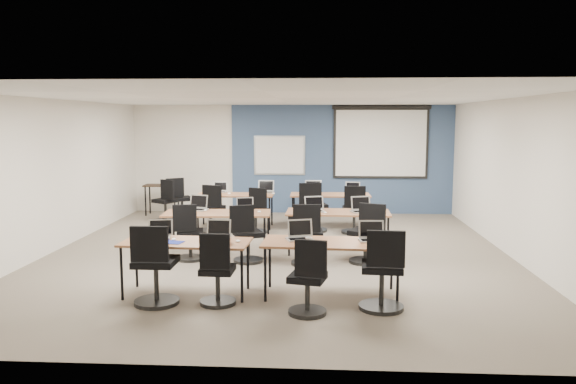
# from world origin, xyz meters

# --- Properties ---
(floor) EXTENTS (8.00, 9.00, 0.02)m
(floor) POSITION_xyz_m (0.00, 0.00, 0.00)
(floor) COLOR #6B6354
(floor) RESTS_ON ground
(ceiling) EXTENTS (8.00, 9.00, 0.02)m
(ceiling) POSITION_xyz_m (0.00, 0.00, 2.70)
(ceiling) COLOR white
(ceiling) RESTS_ON ground
(wall_back) EXTENTS (8.00, 0.04, 2.70)m
(wall_back) POSITION_xyz_m (0.00, 4.50, 1.35)
(wall_back) COLOR beige
(wall_back) RESTS_ON ground
(wall_front) EXTENTS (8.00, 0.04, 2.70)m
(wall_front) POSITION_xyz_m (0.00, -4.50, 1.35)
(wall_front) COLOR beige
(wall_front) RESTS_ON ground
(wall_left) EXTENTS (0.04, 9.00, 2.70)m
(wall_left) POSITION_xyz_m (-4.00, 0.00, 1.35)
(wall_left) COLOR beige
(wall_left) RESTS_ON ground
(wall_right) EXTENTS (0.04, 9.00, 2.70)m
(wall_right) POSITION_xyz_m (4.00, 0.00, 1.35)
(wall_right) COLOR beige
(wall_right) RESTS_ON ground
(blue_accent_panel) EXTENTS (5.50, 0.04, 2.70)m
(blue_accent_panel) POSITION_xyz_m (1.25, 4.47, 1.35)
(blue_accent_panel) COLOR #3D5977
(blue_accent_panel) RESTS_ON wall_back
(whiteboard) EXTENTS (1.28, 0.03, 0.98)m
(whiteboard) POSITION_xyz_m (-0.30, 4.43, 1.45)
(whiteboard) COLOR #B0BCC3
(whiteboard) RESTS_ON wall_back
(projector_screen) EXTENTS (2.40, 0.10, 1.82)m
(projector_screen) POSITION_xyz_m (2.20, 4.41, 1.89)
(projector_screen) COLOR black
(projector_screen) RESTS_ON wall_back
(training_table_front_left) EXTENTS (1.69, 0.70, 0.73)m
(training_table_front_left) POSITION_xyz_m (-1.04, -2.31, 0.68)
(training_table_front_left) COLOR brown
(training_table_front_left) RESTS_ON floor
(training_table_front_right) EXTENTS (1.81, 0.75, 0.73)m
(training_table_front_right) POSITION_xyz_m (0.89, -2.23, 0.69)
(training_table_front_right) COLOR #A77631
(training_table_front_right) RESTS_ON floor
(training_table_mid_left) EXTENTS (1.85, 0.77, 0.73)m
(training_table_mid_left) POSITION_xyz_m (-1.06, 0.02, 0.69)
(training_table_mid_left) COLOR olive
(training_table_mid_left) RESTS_ON floor
(training_table_mid_right) EXTENTS (1.81, 0.75, 0.73)m
(training_table_mid_right) POSITION_xyz_m (1.05, 0.24, 0.69)
(training_table_mid_right) COLOR brown
(training_table_mid_right) RESTS_ON floor
(training_table_back_left) EXTENTS (1.66, 0.69, 0.73)m
(training_table_back_left) POSITION_xyz_m (-1.11, 2.44, 0.68)
(training_table_back_left) COLOR #9D5C2A
(training_table_back_left) RESTS_ON floor
(training_table_back_right) EXTENTS (1.72, 0.72, 0.73)m
(training_table_back_right) POSITION_xyz_m (0.94, 2.55, 0.68)
(training_table_back_right) COLOR #A06E37
(training_table_back_right) RESTS_ON floor
(laptop_0) EXTENTS (0.33, 0.28, 0.25)m
(laptop_0) POSITION_xyz_m (-1.46, -2.14, 0.79)
(laptop_0) COLOR silver
(laptop_0) RESTS_ON training_table_front_left
(mouse_0) EXTENTS (0.07, 0.10, 0.03)m
(mouse_0) POSITION_xyz_m (-1.22, -2.26, 0.74)
(mouse_0) COLOR white
(mouse_0) RESTS_ON training_table_front_left
(task_chair_0) EXTENTS (0.58, 0.58, 1.05)m
(task_chair_0) POSITION_xyz_m (-1.34, -2.77, 0.44)
(task_chair_0) COLOR black
(task_chair_0) RESTS_ON floor
(laptop_1) EXTENTS (0.33, 0.28, 0.25)m
(laptop_1) POSITION_xyz_m (-0.65, -2.13, 0.79)
(laptop_1) COLOR #B1B1B3
(laptop_1) RESTS_ON training_table_front_left
(mouse_1) EXTENTS (0.06, 0.10, 0.03)m
(mouse_1) POSITION_xyz_m (-0.34, -2.32, 0.74)
(mouse_1) COLOR white
(mouse_1) RESTS_ON training_table_front_left
(task_chair_1) EXTENTS (0.46, 0.46, 0.95)m
(task_chair_1) POSITION_xyz_m (-0.55, -2.73, 0.39)
(task_chair_1) COLOR black
(task_chair_1) RESTS_ON floor
(laptop_2) EXTENTS (0.34, 0.29, 0.26)m
(laptop_2) POSITION_xyz_m (0.47, -2.10, 0.79)
(laptop_2) COLOR #ABACB0
(laptop_2) RESTS_ON training_table_front_right
(mouse_2) EXTENTS (0.07, 0.10, 0.03)m
(mouse_2) POSITION_xyz_m (0.75, -2.33, 0.74)
(mouse_2) COLOR white
(mouse_2) RESTS_ON training_table_front_right
(task_chair_2) EXTENTS (0.47, 0.47, 0.95)m
(task_chair_2) POSITION_xyz_m (0.61, -3.03, 0.39)
(task_chair_2) COLOR black
(task_chair_2) RESTS_ON floor
(laptop_3) EXTENTS (0.34, 0.29, 0.26)m
(laptop_3) POSITION_xyz_m (1.43, -2.12, 0.79)
(laptop_3) COLOR #B0B0B1
(laptop_3) RESTS_ON training_table_front_right
(mouse_3) EXTENTS (0.09, 0.11, 0.04)m
(mouse_3) POSITION_xyz_m (1.59, -2.24, 0.74)
(mouse_3) COLOR white
(mouse_3) RESTS_ON training_table_front_right
(task_chair_3) EXTENTS (0.56, 0.56, 1.03)m
(task_chair_3) POSITION_xyz_m (1.51, -2.80, 0.43)
(task_chair_3) COLOR black
(task_chair_3) RESTS_ON floor
(laptop_4) EXTENTS (0.35, 0.30, 0.26)m
(laptop_4) POSITION_xyz_m (-1.46, 0.28, 0.80)
(laptop_4) COLOR silver
(laptop_4) RESTS_ON training_table_mid_left
(mouse_4) EXTENTS (0.07, 0.10, 0.03)m
(mouse_4) POSITION_xyz_m (-1.30, 0.16, 0.74)
(mouse_4) COLOR white
(mouse_4) RESTS_ON training_table_mid_left
(task_chair_4) EXTENTS (0.48, 0.48, 0.96)m
(task_chair_4) POSITION_xyz_m (-1.44, -0.50, 0.40)
(task_chair_4) COLOR black
(task_chair_4) RESTS_ON floor
(laptop_5) EXTENTS (0.30, 0.26, 0.23)m
(laptop_5) POSITION_xyz_m (-0.61, 0.23, 0.79)
(laptop_5) COLOR #B4B4BC
(laptop_5) RESTS_ON training_table_mid_left
(mouse_5) EXTENTS (0.08, 0.11, 0.04)m
(mouse_5) POSITION_xyz_m (-0.32, 0.06, 0.74)
(mouse_5) COLOR white
(mouse_5) RESTS_ON training_table_mid_left
(task_chair_5) EXTENTS (0.52, 0.49, 0.97)m
(task_chair_5) POSITION_xyz_m (-0.47, -0.58, 0.40)
(task_chair_5) COLOR black
(task_chair_5) RESTS_ON floor
(laptop_6) EXTENTS (0.34, 0.29, 0.26)m
(laptop_6) POSITION_xyz_m (0.63, 0.24, 0.79)
(laptop_6) COLOR #B8B8C0
(laptop_6) RESTS_ON training_table_mid_right
(mouse_6) EXTENTS (0.07, 0.10, 0.03)m
(mouse_6) POSITION_xyz_m (0.82, 0.05, 0.74)
(mouse_6) COLOR white
(mouse_6) RESTS_ON training_table_mid_right
(task_chair_6) EXTENTS (0.54, 0.54, 1.02)m
(task_chair_6) POSITION_xyz_m (0.54, -0.69, 0.42)
(task_chair_6) COLOR black
(task_chair_6) RESTS_ON floor
(laptop_7) EXTENTS (0.35, 0.30, 0.27)m
(laptop_7) POSITION_xyz_m (1.45, 0.24, 0.80)
(laptop_7) COLOR silver
(laptop_7) RESTS_ON training_table_mid_right
(mouse_7) EXTENTS (0.09, 0.11, 0.03)m
(mouse_7) POSITION_xyz_m (1.68, 0.08, 0.74)
(mouse_7) COLOR white
(mouse_7) RESTS_ON training_table_mid_right
(task_chair_7) EXTENTS (0.57, 0.53, 1.01)m
(task_chair_7) POSITION_xyz_m (1.50, -0.52, 0.42)
(task_chair_7) COLOR black
(task_chair_7) RESTS_ON floor
(laptop_8) EXTENTS (0.30, 0.25, 0.23)m
(laptop_8) POSITION_xyz_m (-1.51, 2.75, 0.79)
(laptop_8) COLOR silver
(laptop_8) RESTS_ON training_table_back_left
(mouse_8) EXTENTS (0.08, 0.11, 0.04)m
(mouse_8) POSITION_xyz_m (-1.25, 2.44, 0.74)
(mouse_8) COLOR white
(mouse_8) RESTS_ON training_table_back_left
(task_chair_8) EXTENTS (0.55, 0.53, 1.01)m
(task_chair_8) POSITION_xyz_m (-1.54, 1.85, 0.42)
(task_chair_8) COLOR black
(task_chair_8) RESTS_ON floor
(laptop_9) EXTENTS (0.35, 0.30, 0.26)m
(laptop_9) POSITION_xyz_m (-0.48, 2.76, 0.80)
(laptop_9) COLOR #A3A3AD
(laptop_9) RESTS_ON training_table_back_left
(mouse_9) EXTENTS (0.06, 0.09, 0.03)m
(mouse_9) POSITION_xyz_m (-0.29, 2.52, 0.74)
(mouse_9) COLOR white
(mouse_9) RESTS_ON training_table_back_left
(task_chair_9) EXTENTS (0.50, 0.48, 0.96)m
(task_chair_9) POSITION_xyz_m (-0.58, 1.80, 0.40)
(task_chair_9) COLOR black
(task_chair_9) RESTS_ON floor
(laptop_10) EXTENTS (0.36, 0.31, 0.27)m
(laptop_10) POSITION_xyz_m (0.57, 2.75, 0.80)
(laptop_10) COLOR #B9B9BB
(laptop_10) RESTS_ON training_table_back_right
(mouse_10) EXTENTS (0.06, 0.09, 0.03)m
(mouse_10) POSITION_xyz_m (0.70, 2.43, 0.74)
(mouse_10) COLOR white
(mouse_10) RESTS_ON training_table_back_right
(task_chair_10) EXTENTS (0.59, 0.58, 1.05)m
(task_chair_10) POSITION_xyz_m (0.58, 2.04, 0.44)
(task_chair_10) COLOR black
(task_chair_10) RESTS_ON floor
(laptop_11) EXTENTS (0.32, 0.27, 0.24)m
(laptop_11) POSITION_xyz_m (1.44, 2.76, 0.79)
(laptop_11) COLOR silver
(laptop_11) RESTS_ON training_table_back_right
(mouse_11) EXTENTS (0.07, 0.10, 0.03)m
(mouse_11) POSITION_xyz_m (1.62, 2.44, 0.74)
(mouse_11) COLOR white
(mouse_11) RESTS_ON training_table_back_right
(task_chair_11) EXTENTS (0.53, 0.53, 1.01)m
(task_chair_11) POSITION_xyz_m (1.43, 1.90, 0.42)
(task_chair_11) COLOR black
(task_chair_11) RESTS_ON floor
(blue_mousepad) EXTENTS (0.28, 0.25, 0.01)m
(blue_mousepad) POSITION_xyz_m (-1.18, -2.41, 0.73)
(blue_mousepad) COLOR navy
(blue_mousepad) RESTS_ON training_table_front_left
(snack_bowl) EXTENTS (0.33, 0.33, 0.07)m
(snack_bowl) POSITION_xyz_m (-0.55, -2.45, 0.77)
(snack_bowl) COLOR #965530
(snack_bowl) RESTS_ON training_table_front_left
(snack_plate) EXTENTS (0.21, 0.21, 0.01)m
(snack_plate) POSITION_xyz_m (0.64, -2.30, 0.74)
(snack_plate) COLOR white
(snack_plate) RESTS_ON training_table_front_right
(coffee_cup) EXTENTS (0.10, 0.10, 0.07)m
(coffee_cup) POSITION_xyz_m (0.60, -2.41, 0.78)
(coffee_cup) COLOR silver
(coffee_cup) RESTS_ON snack_plate
(utility_table) EXTENTS (0.84, 0.47, 0.75)m
(utility_table) POSITION_xyz_m (-3.17, 3.94, 0.64)
(utility_table) COLOR black
(utility_table) RESTS_ON floor
(spare_chair_a) EXTENTS (0.58, 0.51, 0.99)m
(spare_chair_a) POSITION_xyz_m (-2.55, 3.29, 0.41)
(spare_chair_a) COLOR black
(spare_chair_a) RESTS_ON floor
(spare_chair_b) EXTENTS (0.56, 0.50, 0.98)m
(spare_chair_b) POSITION_xyz_m (-2.81, 3.00, 0.41)
(spare_chair_b) COLOR black
(spare_chair_b) RESTS_ON floor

